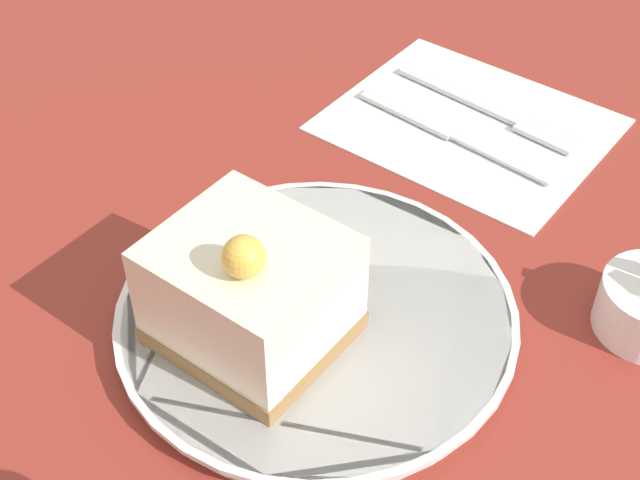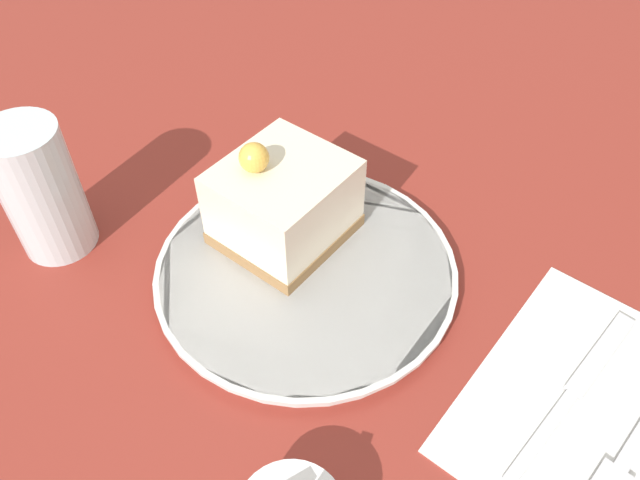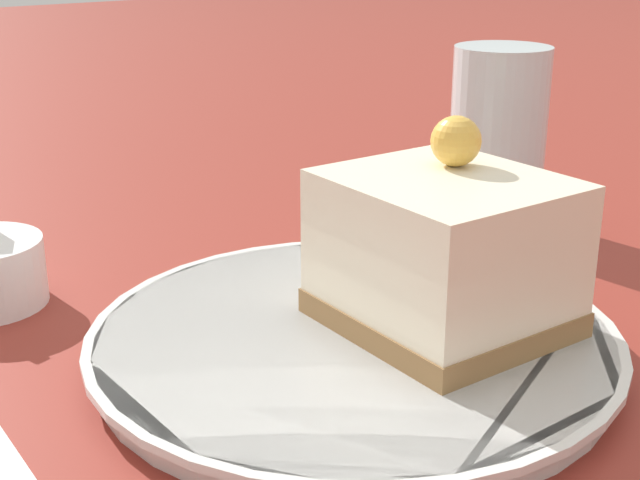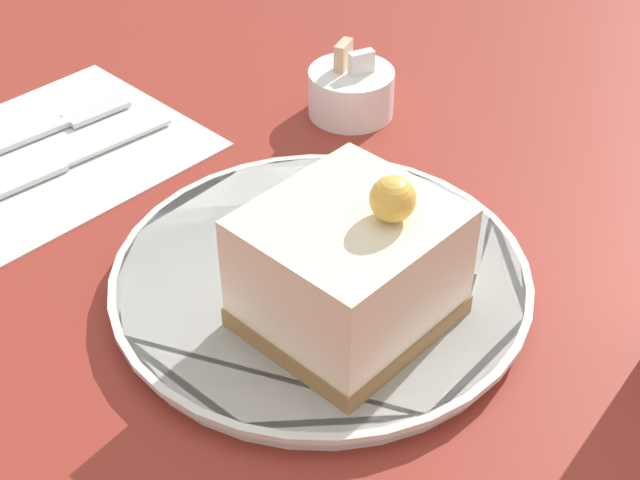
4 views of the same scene
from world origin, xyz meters
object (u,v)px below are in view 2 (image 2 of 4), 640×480
at_px(drinking_glass, 41,190).
at_px(fork, 632,449).
at_px(plate, 304,269).
at_px(cake_slice, 283,202).
at_px(knife, 584,377).

bearing_deg(drinking_glass, fork, -167.71).
bearing_deg(plate, fork, -178.57).
distance_m(cake_slice, knife, 0.27).
bearing_deg(fork, plate, 7.89).
distance_m(fork, drinking_glass, 0.50).
xyz_separation_m(fork, knife, (0.05, -0.04, 0.00)).
bearing_deg(knife, drinking_glass, 24.35).
bearing_deg(plate, cake_slice, -28.19).
bearing_deg(knife, fork, 149.30).
bearing_deg(cake_slice, plate, 153.77).
xyz_separation_m(cake_slice, drinking_glass, (0.17, 0.12, 0.01)).
relative_size(plate, drinking_glass, 2.08).
height_order(fork, knife, same).
distance_m(plate, drinking_glass, 0.23).
relative_size(cake_slice, fork, 0.62).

